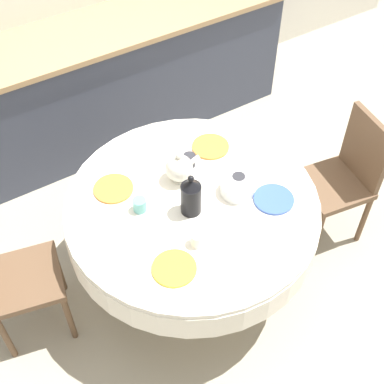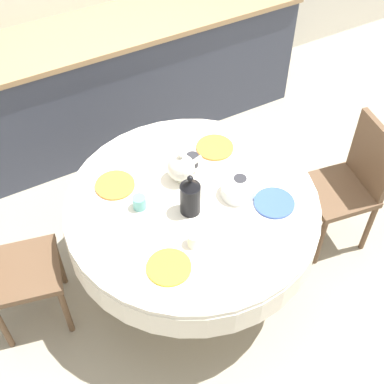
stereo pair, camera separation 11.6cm
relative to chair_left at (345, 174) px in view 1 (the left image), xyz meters
name	(u,v)px [view 1 (the left image)]	position (x,y,z in m)	size (l,w,h in m)	color
ground_plane	(192,275)	(-1.04, 0.16, -0.51)	(12.00, 12.00, 0.00)	#9E937F
kitchen_counter	(84,92)	(-1.04, 1.70, -0.04)	(3.24, 0.64, 0.95)	#383D4C
dining_table	(192,216)	(-1.04, 0.16, 0.09)	(1.42, 1.42, 0.72)	brown
chair_left	(345,174)	(0.00, 0.00, 0.00)	(0.46, 0.46, 0.92)	brown
chair_right	(7,276)	(-2.07, 0.38, 0.00)	(0.48, 0.48, 0.92)	brown
plate_near_left	(174,268)	(-1.35, -0.17, 0.21)	(0.22, 0.22, 0.01)	yellow
cup_near_left	(198,239)	(-1.17, -0.10, 0.24)	(0.07, 0.07, 0.08)	white
plate_near_right	(274,199)	(-0.65, -0.07, 0.21)	(0.22, 0.22, 0.01)	#3856AD
cup_near_right	(238,181)	(-0.76, 0.13, 0.24)	(0.07, 0.07, 0.08)	#28282D
plate_far_left	(113,189)	(-1.37, 0.47, 0.21)	(0.22, 0.22, 0.01)	orange
cup_far_left	(140,205)	(-1.31, 0.26, 0.24)	(0.07, 0.07, 0.08)	#5BA39E
plate_far_right	(211,147)	(-0.72, 0.47, 0.21)	(0.22, 0.22, 0.01)	orange
cup_far_right	(189,160)	(-0.90, 0.41, 0.24)	(0.07, 0.07, 0.08)	#28282D
coffee_carafe	(191,196)	(-1.08, 0.11, 0.32)	(0.11, 0.11, 0.27)	black
teapot	(179,168)	(-1.01, 0.34, 0.30)	(0.22, 0.16, 0.20)	silver
fruit_bowl	(238,188)	(-0.79, 0.09, 0.24)	(0.19, 0.19, 0.07)	silver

